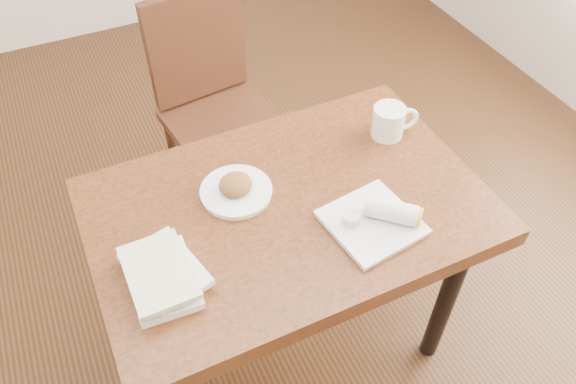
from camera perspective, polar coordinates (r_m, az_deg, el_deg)
name	(u,v)px	position (r m, az deg, el deg)	size (l,w,h in m)	color
ground	(288,338)	(2.20, 0.00, -14.58)	(4.00, 5.00, 0.01)	#472814
table	(288,226)	(1.65, 0.00, -3.44)	(1.10, 0.73, 0.75)	brown
chair_far	(214,98)	(2.29, -7.53, 9.46)	(0.47, 0.47, 0.95)	#3F1D12
plate_scone	(236,189)	(1.59, -5.31, 0.31)	(0.21, 0.21, 0.07)	white
coffee_mug	(390,121)	(1.79, 10.31, 7.13)	(0.15, 0.10, 0.10)	white
plate_burrito	(378,219)	(1.53, 9.15, -2.70)	(0.26, 0.26, 0.08)	white
book_stack	(163,274)	(1.42, -12.62, -8.16)	(0.20, 0.25, 0.06)	white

